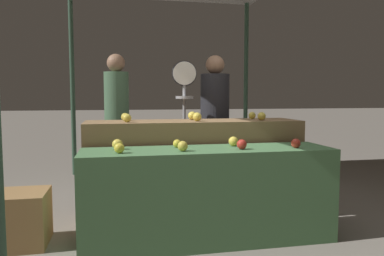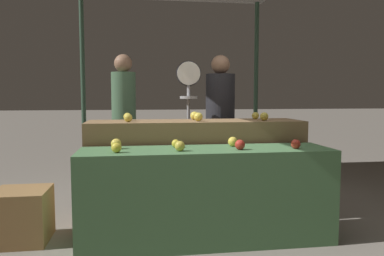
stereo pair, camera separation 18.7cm
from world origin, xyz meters
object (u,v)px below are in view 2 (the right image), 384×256
object	(u,v)px
person_vendor_at_scale	(220,115)
wooden_crate_side	(22,216)
produce_scale	(189,100)
person_customer_left	(124,110)

from	to	relation	value
person_vendor_at_scale	wooden_crate_side	distance (m)	2.43
produce_scale	wooden_crate_side	bearing A→B (deg)	-148.41
produce_scale	person_customer_left	distance (m)	1.10
person_vendor_at_scale	person_customer_left	distance (m)	1.30
wooden_crate_side	produce_scale	bearing A→B (deg)	31.59
person_vendor_at_scale	wooden_crate_side	world-z (taller)	person_vendor_at_scale
person_customer_left	produce_scale	bearing A→B (deg)	125.66
produce_scale	person_customer_left	world-z (taller)	person_customer_left
person_vendor_at_scale	person_customer_left	bearing A→B (deg)	-3.15
produce_scale	wooden_crate_side	xyz separation A→B (m)	(-1.56, -0.96, -0.96)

